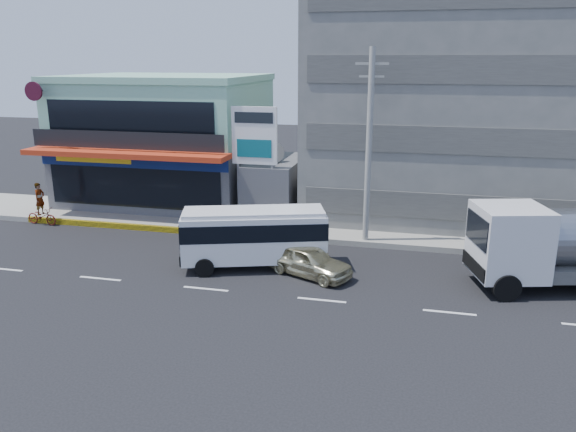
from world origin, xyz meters
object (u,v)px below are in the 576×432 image
object	(u,v)px
utility_pole_near	(369,147)
minibus	(254,233)
satellite_dish	(272,161)
motorcycle_rider	(41,211)
billboard	(255,142)
sedan	(309,261)
shop_building	(168,142)
concrete_building	(449,100)
tanker_truck	(574,245)

from	to	relation	value
utility_pole_near	minibus	distance (m)	7.35
satellite_dish	motorcycle_rider	world-z (taller)	satellite_dish
billboard	sedan	xyz separation A→B (m)	(4.44, -6.65, -4.23)
satellite_dish	utility_pole_near	xyz separation A→B (m)	(6.00, -3.60, 1.57)
billboard	sedan	size ratio (longest dim) A/B	1.68
motorcycle_rider	sedan	bearing A→B (deg)	-14.18
shop_building	minibus	xyz separation A→B (m)	(9.27, -10.95, -2.34)
billboard	minibus	size ratio (longest dim) A/B	0.99
satellite_dish	billboard	xyz separation A→B (m)	(-0.50, -1.80, 1.35)
satellite_dish	utility_pole_near	distance (m)	7.17
shop_building	minibus	size ratio (longest dim) A/B	1.78
utility_pole_near	motorcycle_rider	size ratio (longest dim) A/B	4.00
concrete_building	minibus	world-z (taller)	concrete_building
concrete_building	minibus	distance (m)	15.78
sedan	motorcycle_rider	world-z (taller)	motorcycle_rider
shop_building	minibus	bearing A→B (deg)	-49.75
minibus	tanker_truck	world-z (taller)	tanker_truck
shop_building	motorcycle_rider	xyz separation A→B (m)	(-4.89, -7.15, -3.17)
shop_building	motorcycle_rider	bearing A→B (deg)	-124.36
shop_building	sedan	bearing A→B (deg)	-43.66
satellite_dish	tanker_truck	distance (m)	16.79
concrete_building	satellite_dish	bearing A→B (deg)	-158.20
shop_building	motorcycle_rider	world-z (taller)	shop_building
billboard	tanker_truck	distance (m)	16.75
shop_building	billboard	xyz separation A→B (m)	(7.50, -4.75, 0.93)
satellite_dish	minibus	world-z (taller)	satellite_dish
minibus	sedan	bearing A→B (deg)	-9.40
concrete_building	minibus	size ratio (longest dim) A/B	2.30
billboard	motorcycle_rider	bearing A→B (deg)	-169.03
shop_building	concrete_building	bearing A→B (deg)	3.35
utility_pole_near	shop_building	bearing A→B (deg)	154.94
utility_pole_near	minibus	size ratio (longest dim) A/B	1.43
utility_pole_near	tanker_truck	world-z (taller)	utility_pole_near
satellite_dish	minibus	xyz separation A→B (m)	(1.27, -8.01, -1.92)
utility_pole_near	tanker_truck	xyz separation A→B (m)	(9.05, -3.66, -3.23)
billboard	tanker_truck	xyz separation A→B (m)	(15.55, -5.46, -3.00)
billboard	concrete_building	bearing A→B (deg)	28.92
billboard	sedan	world-z (taller)	billboard
concrete_building	sedan	world-z (taller)	concrete_building
satellite_dish	utility_pole_near	bearing A→B (deg)	-30.96
motorcycle_rider	utility_pole_near	bearing A→B (deg)	1.82
shop_building	minibus	world-z (taller)	shop_building
utility_pole_near	minibus	xyz separation A→B (m)	(-4.73, -4.41, -3.49)
concrete_building	shop_building	bearing A→B (deg)	-176.65
billboard	sedan	bearing A→B (deg)	-56.25
billboard	motorcycle_rider	distance (m)	13.27
concrete_building	tanker_truck	size ratio (longest dim) A/B	1.69
utility_pole_near	tanker_truck	bearing A→B (deg)	-22.02
satellite_dish	tanker_truck	bearing A→B (deg)	-25.76
satellite_dish	sedan	distance (m)	9.76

